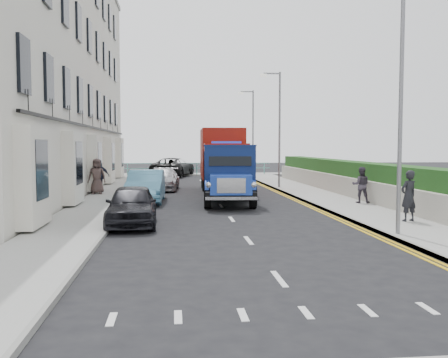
{
  "coord_description": "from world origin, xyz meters",
  "views": [
    {
      "loc": [
        -2.06,
        -15.49,
        2.62
      ],
      "look_at": [
        -0.21,
        2.64,
        1.4
      ],
      "focal_mm": 40.0,
      "sensor_mm": 36.0,
      "label": 1
    }
  ],
  "objects_px": {
    "red_lorry": "(222,158)",
    "lamp_far": "(251,128)",
    "lamp_near": "(397,96)",
    "bedford_lorry": "(230,178)",
    "pedestrian_east_near": "(409,196)",
    "parked_car_front": "(132,205)",
    "lamp_mid": "(278,123)"
  },
  "relations": [
    {
      "from": "lamp_far",
      "to": "bedford_lorry",
      "type": "height_order",
      "value": "lamp_far"
    },
    {
      "from": "lamp_mid",
      "to": "lamp_near",
      "type": "bearing_deg",
      "value": -90.0
    },
    {
      "from": "lamp_far",
      "to": "lamp_mid",
      "type": "bearing_deg",
      "value": -90.0
    },
    {
      "from": "lamp_near",
      "to": "red_lorry",
      "type": "bearing_deg",
      "value": 102.95
    },
    {
      "from": "bedford_lorry",
      "to": "red_lorry",
      "type": "distance_m",
      "value": 6.97
    },
    {
      "from": "lamp_near",
      "to": "red_lorry",
      "type": "height_order",
      "value": "lamp_near"
    },
    {
      "from": "lamp_near",
      "to": "parked_car_front",
      "type": "distance_m",
      "value": 8.82
    },
    {
      "from": "lamp_near",
      "to": "bedford_lorry",
      "type": "bearing_deg",
      "value": 115.42
    },
    {
      "from": "bedford_lorry",
      "to": "red_lorry",
      "type": "bearing_deg",
      "value": 91.7
    },
    {
      "from": "bedford_lorry",
      "to": "parked_car_front",
      "type": "distance_m",
      "value": 6.3
    },
    {
      "from": "red_lorry",
      "to": "parked_car_front",
      "type": "height_order",
      "value": "red_lorry"
    },
    {
      "from": "red_lorry",
      "to": "lamp_mid",
      "type": "bearing_deg",
      "value": 19.13
    },
    {
      "from": "lamp_far",
      "to": "bedford_lorry",
      "type": "relative_size",
      "value": 1.23
    },
    {
      "from": "lamp_near",
      "to": "bedford_lorry",
      "type": "xyz_separation_m",
      "value": [
        -3.8,
        7.99,
        -2.8
      ]
    },
    {
      "from": "red_lorry",
      "to": "lamp_far",
      "type": "bearing_deg",
      "value": 74.38
    },
    {
      "from": "pedestrian_east_near",
      "to": "lamp_far",
      "type": "bearing_deg",
      "value": -106.4
    },
    {
      "from": "red_lorry",
      "to": "parked_car_front",
      "type": "bearing_deg",
      "value": -107.71
    },
    {
      "from": "pedestrian_east_near",
      "to": "lamp_near",
      "type": "bearing_deg",
      "value": 35.61
    },
    {
      "from": "lamp_near",
      "to": "pedestrian_east_near",
      "type": "relative_size",
      "value": 4.14
    },
    {
      "from": "lamp_near",
      "to": "parked_car_front",
      "type": "bearing_deg",
      "value": 158.45
    },
    {
      "from": "lamp_near",
      "to": "lamp_mid",
      "type": "bearing_deg",
      "value": 90.0
    },
    {
      "from": "parked_car_front",
      "to": "pedestrian_east_near",
      "type": "bearing_deg",
      "value": -6.82
    },
    {
      "from": "lamp_mid",
      "to": "pedestrian_east_near",
      "type": "height_order",
      "value": "lamp_mid"
    },
    {
      "from": "lamp_mid",
      "to": "lamp_far",
      "type": "relative_size",
      "value": 1.0
    },
    {
      "from": "lamp_near",
      "to": "parked_car_front",
      "type": "xyz_separation_m",
      "value": [
        -7.6,
        3.0,
        -3.33
      ]
    },
    {
      "from": "lamp_near",
      "to": "lamp_mid",
      "type": "distance_m",
      "value": 16.0
    },
    {
      "from": "lamp_near",
      "to": "lamp_far",
      "type": "bearing_deg",
      "value": 90.0
    },
    {
      "from": "lamp_far",
      "to": "parked_car_front",
      "type": "bearing_deg",
      "value": -108.28
    },
    {
      "from": "bedford_lorry",
      "to": "parked_car_front",
      "type": "relative_size",
      "value": 1.44
    },
    {
      "from": "bedford_lorry",
      "to": "red_lorry",
      "type": "relative_size",
      "value": 0.82
    },
    {
      "from": "lamp_far",
      "to": "bedford_lorry",
      "type": "distance_m",
      "value": 18.62
    },
    {
      "from": "red_lorry",
      "to": "lamp_near",
      "type": "bearing_deg",
      "value": -75.48
    }
  ]
}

